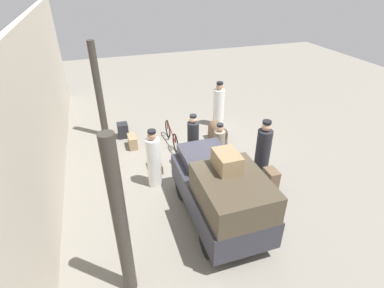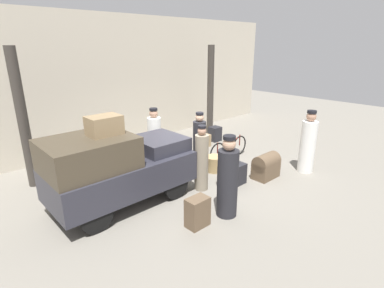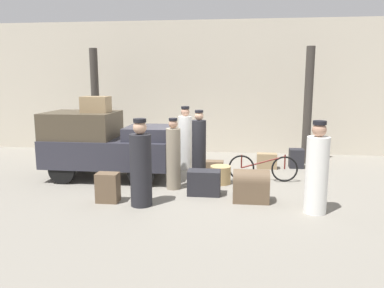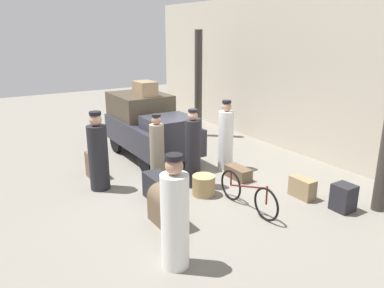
% 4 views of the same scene
% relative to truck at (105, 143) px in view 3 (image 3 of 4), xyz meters
% --- Properties ---
extents(ground_plane, '(30.00, 30.00, 0.00)m').
position_rel_truck_xyz_m(ground_plane, '(2.08, -0.22, -0.93)').
color(ground_plane, gray).
extents(station_building_facade, '(16.00, 0.15, 4.50)m').
position_rel_truck_xyz_m(station_building_facade, '(2.08, 3.86, 1.32)').
color(station_building_facade, beige).
rests_on(station_building_facade, ground).
extents(canopy_pillar_left, '(0.25, 0.25, 3.50)m').
position_rel_truck_xyz_m(canopy_pillar_left, '(-1.14, 2.39, 0.82)').
color(canopy_pillar_left, '#38332D').
rests_on(canopy_pillar_left, ground).
extents(canopy_pillar_right, '(0.25, 0.25, 3.50)m').
position_rel_truck_xyz_m(canopy_pillar_right, '(5.48, 2.39, 0.82)').
color(canopy_pillar_right, '#38332D').
rests_on(canopy_pillar_right, ground).
extents(truck, '(3.23, 1.54, 1.72)m').
position_rel_truck_xyz_m(truck, '(0.00, 0.00, 0.00)').
color(truck, black).
rests_on(truck, ground).
extents(bicycle, '(1.73, 0.04, 0.70)m').
position_rel_truck_xyz_m(bicycle, '(4.06, 0.17, -0.59)').
color(bicycle, black).
rests_on(bicycle, ground).
extents(wicker_basket, '(0.50, 0.50, 0.44)m').
position_rel_truck_xyz_m(wicker_basket, '(3.01, -0.18, -0.71)').
color(wicker_basket, tan).
rests_on(wicker_basket, ground).
extents(porter_standing_middle, '(0.44, 0.44, 1.79)m').
position_rel_truck_xyz_m(porter_standing_middle, '(1.48, -1.98, -0.11)').
color(porter_standing_middle, '#232328').
rests_on(porter_standing_middle, ground).
extents(porter_lifting_near_truck, '(0.43, 0.43, 1.80)m').
position_rel_truck_xyz_m(porter_lifting_near_truck, '(4.93, -1.99, -0.11)').
color(porter_lifting_near_truck, white).
rests_on(porter_lifting_near_truck, ground).
extents(porter_with_bicycle, '(0.39, 0.39, 1.80)m').
position_rel_truck_xyz_m(porter_with_bicycle, '(1.94, 1.22, -0.10)').
color(porter_with_bicycle, white).
rests_on(porter_with_bicycle, ground).
extents(conductor_in_dark_uniform, '(0.35, 0.35, 1.81)m').
position_rel_truck_xyz_m(conductor_in_dark_uniform, '(2.46, -0.12, -0.09)').
color(conductor_in_dark_uniform, '#232328').
rests_on(conductor_in_dark_uniform, ground).
extents(porter_carrying_trunk, '(0.34, 0.34, 1.68)m').
position_rel_truck_xyz_m(porter_carrying_trunk, '(1.93, -0.75, -0.15)').
color(porter_carrying_trunk, gray).
rests_on(porter_carrying_trunk, ground).
extents(suitcase_black_upright, '(0.56, 0.28, 0.44)m').
position_rel_truck_xyz_m(suitcase_black_upright, '(4.26, 1.54, -0.71)').
color(suitcase_black_upright, '#937A56').
rests_on(suitcase_black_upright, ground).
extents(trunk_large_brown, '(0.40, 0.38, 0.55)m').
position_rel_truck_xyz_m(trunk_large_brown, '(5.12, 1.76, -0.65)').
color(trunk_large_brown, '#232328').
rests_on(trunk_large_brown, ground).
extents(trunk_barrel_dark, '(0.75, 0.46, 0.70)m').
position_rel_truck_xyz_m(trunk_barrel_dark, '(3.71, -1.47, -0.58)').
color(trunk_barrel_dark, brown).
rests_on(trunk_barrel_dark, ground).
extents(trunk_wicker_pale, '(0.71, 0.33, 0.29)m').
position_rel_truck_xyz_m(trunk_wicker_pale, '(2.68, 1.06, -0.78)').
color(trunk_wicker_pale, brown).
rests_on(trunk_wicker_pale, ground).
extents(suitcase_tan_flat, '(0.72, 0.41, 0.56)m').
position_rel_truck_xyz_m(suitcase_tan_flat, '(2.69, -1.13, -0.65)').
color(suitcase_tan_flat, '#232328').
rests_on(suitcase_tan_flat, ground).
extents(trunk_umber_medium, '(0.46, 0.31, 0.62)m').
position_rel_truck_xyz_m(trunk_umber_medium, '(0.72, -1.87, -0.61)').
color(trunk_umber_medium, brown).
rests_on(trunk_umber_medium, ground).
extents(trunk_on_truck_roof, '(0.67, 0.49, 0.40)m').
position_rel_truck_xyz_m(trunk_on_truck_roof, '(-0.19, 0.00, 0.99)').
color(trunk_on_truck_roof, '#937A56').
rests_on(trunk_on_truck_roof, truck).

